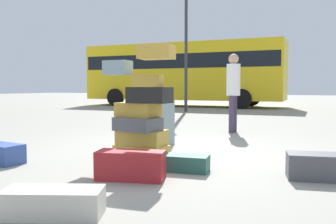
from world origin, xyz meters
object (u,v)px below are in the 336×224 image
suitcase_slate_behind_tower (161,123)px  lamp_post (186,8)px  suitcase_tower (142,114)px  person_bearded_onlooker (233,86)px  suitcase_maroon_white_trunk (131,165)px  suitcase_navy_upright_blue (1,153)px  parked_bus (183,70)px  suitcase_charcoal_left_side (315,166)px  suitcase_teal_foreground_far (182,163)px  suitcase_cream_foreground_near (53,202)px

suitcase_slate_behind_tower → lamp_post: bearing=123.8°
suitcase_tower → person_bearded_onlooker: size_ratio=0.91×
suitcase_maroon_white_trunk → lamp_post: (-3.59, 10.02, 3.96)m
suitcase_navy_upright_blue → parked_bus: bearing=108.0°
suitcase_tower → suitcase_charcoal_left_side: (2.32, -0.25, -0.48)m
suitcase_navy_upright_blue → suitcase_slate_behind_tower: size_ratio=0.81×
suitcase_slate_behind_tower → lamp_post: (-2.84, 7.79, 3.72)m
suitcase_charcoal_left_side → person_bearded_onlooker: size_ratio=0.34×
suitcase_maroon_white_trunk → lamp_post: 11.35m
suitcase_teal_foreground_far → parked_bus: parked_bus is taller
suitcase_maroon_white_trunk → person_bearded_onlooker: (-0.10, 4.45, 0.87)m
suitcase_teal_foreground_far → suitcase_slate_behind_tower: 1.97m
suitcase_navy_upright_blue → suitcase_maroon_white_trunk: 2.00m
suitcase_cream_foreground_near → person_bearded_onlooker: size_ratio=0.45×
suitcase_cream_foreground_near → suitcase_charcoal_left_side: size_ratio=1.33×
suitcase_slate_behind_tower → parked_bus: bearing=125.5°
parked_bus → suitcase_teal_foreground_far: bearing=-69.7°
person_bearded_onlooker → parked_bus: (-5.26, 9.38, 0.81)m
suitcase_teal_foreground_far → suitcase_slate_behind_tower: (-1.10, 1.61, 0.29)m
suitcase_navy_upright_blue → person_bearded_onlooker: bearing=71.4°
suitcase_cream_foreground_near → suitcase_maroon_white_trunk: (-0.04, 1.22, 0.05)m
suitcase_tower → suitcase_maroon_white_trunk: bearing=-66.0°
suitcase_tower → suitcase_cream_foreground_near: (0.55, -2.36, -0.51)m
suitcase_navy_upright_blue → lamp_post: 10.92m
suitcase_teal_foreground_far → lamp_post: (-3.93, 9.40, 4.02)m
suitcase_navy_upright_blue → suitcase_maroon_white_trunk: suitcase_maroon_white_trunk is taller
suitcase_navy_upright_blue → person_bearded_onlooker: 4.95m
suitcase_tower → suitcase_navy_upright_blue: 1.96m
suitcase_slate_behind_tower → parked_bus: parked_bus is taller
suitcase_teal_foreground_far → suitcase_maroon_white_trunk: 0.71m
suitcase_charcoal_left_side → person_bearded_onlooker: bearing=105.1°
suitcase_teal_foreground_far → suitcase_navy_upright_blue: bearing=-173.9°
suitcase_slate_behind_tower → person_bearded_onlooker: size_ratio=0.45×
suitcase_slate_behind_tower → person_bearded_onlooker: person_bearded_onlooker is taller
suitcase_charcoal_left_side → parked_bus: bearing=105.8°
suitcase_tower → suitcase_navy_upright_blue: bearing=-141.9°
suitcase_tower → suitcase_slate_behind_tower: (-0.24, 1.08, -0.23)m
suitcase_slate_behind_tower → suitcase_maroon_white_trunk: bearing=-57.5°
suitcase_maroon_white_trunk → suitcase_cream_foreground_near: bearing=-103.7°
suitcase_maroon_white_trunk → parked_bus: (-5.36, 13.83, 1.68)m
suitcase_cream_foreground_near → suitcase_slate_behind_tower: bearing=79.0°
suitcase_tower → suitcase_navy_upright_blue: suitcase_tower is taller
suitcase_navy_upright_blue → lamp_post: (-1.59, 10.05, 3.98)m
suitcase_tower → parked_bus: bearing=110.9°
suitcase_tower → person_bearded_onlooker: 3.36m
suitcase_teal_foreground_far → parked_bus: (-5.71, 13.22, 1.74)m
suitcase_maroon_white_trunk → lamp_post: bearing=94.0°
suitcase_navy_upright_blue → suitcase_teal_foreground_far: bearing=19.7°
suitcase_cream_foreground_near → lamp_post: lamp_post is taller
suitcase_charcoal_left_side → suitcase_navy_upright_blue: bearing=-179.6°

